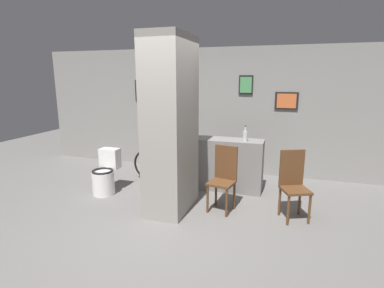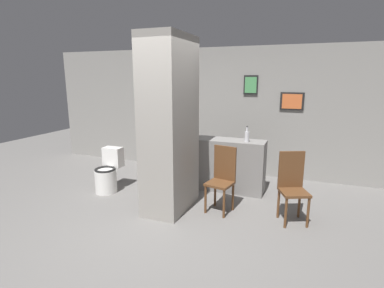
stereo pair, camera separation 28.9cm
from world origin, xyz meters
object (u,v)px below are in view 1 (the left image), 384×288
chair_near_pillar (223,176)px  bicycle (170,166)px  toilet (105,175)px  bottle_tall (245,135)px  chair_by_doorway (293,182)px

chair_near_pillar → bicycle: (-1.22, 0.90, -0.21)m
toilet → bicycle: 1.24m
bicycle → bottle_tall: 1.59m
chair_near_pillar → bicycle: chair_near_pillar is taller
chair_near_pillar → chair_by_doorway: size_ratio=1.00×
bicycle → bottle_tall: size_ratio=5.60×
toilet → chair_by_doorway: bearing=-0.2°
toilet → chair_near_pillar: (2.11, -0.04, 0.21)m
toilet → bicycle: (0.89, 0.86, 0.01)m
chair_by_doorway → bicycle: bearing=135.4°
toilet → bicycle: toilet is taller
bicycle → chair_by_doorway: bearing=-21.3°
bottle_tall → bicycle: bearing=175.9°
bicycle → bottle_tall: (1.43, -0.10, 0.70)m
chair_by_doorway → bottle_tall: size_ratio=3.57×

